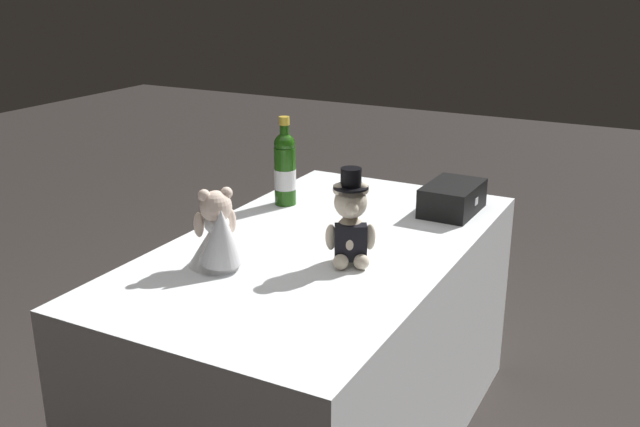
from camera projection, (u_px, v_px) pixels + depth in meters
name	position (u px, v px, depth m)	size (l,w,h in m)	color
reception_table	(320.00, 347.00, 2.39)	(1.52, 0.86, 0.73)	white
teddy_bear_groom	(351.00, 225.00, 2.08)	(0.14, 0.14, 0.29)	beige
teddy_bear_bride	(218.00, 234.00, 2.07)	(0.22, 0.22, 0.23)	white
champagne_bottle	(285.00, 168.00, 2.61)	(0.08, 0.08, 0.32)	#1D4E0F
signing_pen	(355.00, 207.00, 2.60)	(0.15, 0.03, 0.01)	black
gift_case_black	(452.00, 198.00, 2.55)	(0.27, 0.18, 0.10)	black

